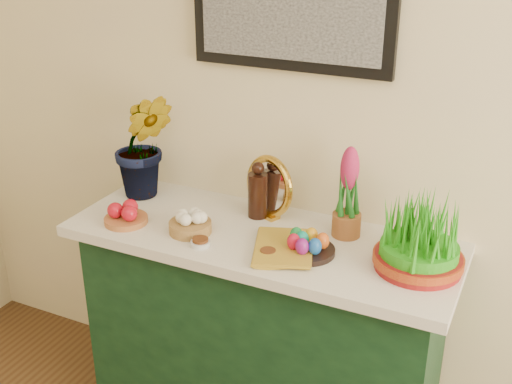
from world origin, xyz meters
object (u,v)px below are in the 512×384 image
Objects in this scene: book at (255,246)px; sideboard at (262,340)px; wheatgrass_sabzeh at (420,240)px; mirror at (269,187)px; hyacinth_green at (143,128)px.

sideboard is at bearing 83.88° from book.
sideboard is 4.51× the size of wheatgrass_sabzeh.
wheatgrass_sabzeh reaches higher than book.
mirror is 0.61m from wheatgrass_sabzeh.
sideboard is at bearing -38.60° from hyacinth_green.
mirror is 0.92× the size of book.
mirror is 0.83× the size of wheatgrass_sabzeh.
sideboard is 0.94m from hyacinth_green.
wheatgrass_sabzeh is (1.11, -0.11, -0.18)m from hyacinth_green.
book is at bearing -75.53° from mirror.
hyacinth_green reaches higher than wheatgrass_sabzeh.
wheatgrass_sabzeh is (0.52, 0.12, 0.09)m from book.
book is at bearing -167.28° from wheatgrass_sabzeh.
hyacinth_green is at bearing -175.35° from mirror.
hyacinth_green reaches higher than sideboard.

